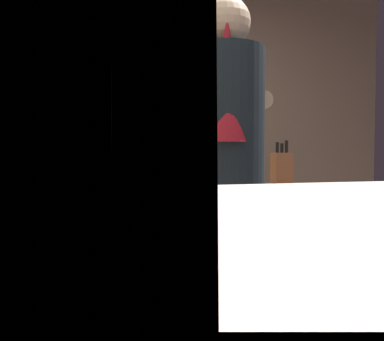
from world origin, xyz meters
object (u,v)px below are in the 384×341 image
Objects in this scene: bottle_soy at (133,130)px; bottle_vinegar at (95,128)px; pint_glass_far at (58,40)px; mixing_bowl at (80,187)px; chefs_knife at (247,189)px; bartender at (224,171)px; knife_block at (282,170)px.

bottle_soy is 0.30m from bottle_vinegar.
pint_glass_far is 3.17m from bottle_soy.
bottle_vinegar is (0.11, 3.17, 0.18)m from pint_glass_far.
bottle_vinegar reaches higher than mixing_bowl.
chefs_knife is 1.67× the size of pint_glass_far.
bottle_vinegar is (0.12, 1.22, 0.38)m from mixing_bowl.
bottle_soy is at bearing 130.84° from chefs_knife.
pint_glass_far is at bearing -97.35° from bottle_soy.
bottle_vinegar is (-0.76, 1.28, 0.40)m from chefs_knife.
mixing_bowl is 1.28m from bottle_vinegar.
bottle_soy is 0.83× the size of bottle_vinegar.
bartender is 0.51m from chefs_knife.
knife_block is 1.33× the size of mixing_bowl.
bottle_soy is (-0.47, 1.24, 0.38)m from chefs_knife.
knife_block is at bearing -63.02° from bottle_soy.
bottle_vinegar is (-0.95, 1.32, 0.30)m from knife_block.
chefs_knife is at bearing 167.44° from knife_block.
bottle_soy is at bearing 82.65° from pint_glass_far.
bottle_vinegar reaches higher than knife_block.
bartender reaches higher than mixing_bowl.
chefs_knife is (-0.19, 0.04, -0.10)m from knife_block.
knife_block is 1.00× the size of bottle_vinegar.
pint_glass_far is 3.18m from bottle_vinegar.
bartender is 0.59m from knife_block.
pint_glass_far is (-0.59, -1.49, 0.10)m from bartender.
mixing_bowl is 0.90× the size of bottle_soy.
bottle_soy is at bearing 116.98° from knife_block.
bottle_soy is at bearing -6.95° from bottle_vinegar.
knife_block is at bearing -5.63° from mixing_bowl.
mixing_bowl is 0.84× the size of chefs_knife.
knife_block reaches higher than chefs_knife.
bottle_soy reaches higher than pint_glass_far.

